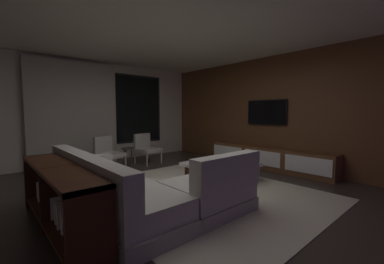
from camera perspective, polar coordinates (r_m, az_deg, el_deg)
name	(u,v)px	position (r m, az deg, el deg)	size (l,w,h in m)	color
floor	(179,196)	(4.02, -3.11, -14.85)	(9.20, 9.20, 0.00)	#332B26
back_wall_with_window	(93,113)	(6.98, -22.45, 4.28)	(6.60, 0.30, 2.70)	beige
media_wall	(278,112)	(6.18, 19.70, 4.42)	(0.12, 7.80, 2.70)	brown
ceiling	(178,23)	(4.03, -3.29, 24.32)	(8.20, 8.20, 0.00)	beige
area_rug	(199,192)	(4.17, 1.66, -14.07)	(3.20, 3.80, 0.01)	beige
sectional_couch	(138,191)	(3.39, -12.61, -13.55)	(1.98, 2.50, 0.82)	gray
coffee_table	(221,171)	(4.82, 6.78, -9.26)	(1.16, 1.16, 0.36)	#32170B
book_stack_on_coffee_table	(224,159)	(4.96, 7.64, -6.28)	(0.29, 0.21, 0.09)	#91BF70
accent_chair_near_window	(146,147)	(6.50, -10.86, -3.49)	(0.62, 0.63, 0.78)	#B2ADA0
accent_chair_by_curtain	(107,151)	(5.98, -19.37, -4.36)	(0.68, 0.70, 0.78)	#B2ADA0
side_stool	(128,151)	(6.26, -14.98, -4.43)	(0.32, 0.32, 0.46)	#333338
media_console	(269,158)	(6.05, 17.66, -5.97)	(0.46, 3.10, 0.52)	brown
mounted_tv	(266,112)	(6.21, 17.19, 4.48)	(0.05, 1.05, 0.61)	black
console_table_behind_couch	(59,196)	(3.16, -28.88, -13.06)	(0.40, 2.10, 0.74)	#32170B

